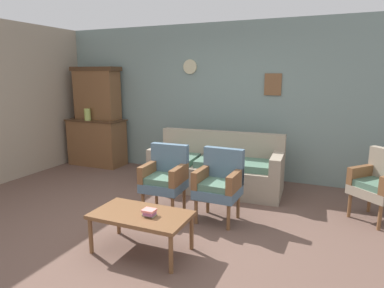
{
  "coord_description": "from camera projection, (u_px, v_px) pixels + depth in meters",
  "views": [
    {
      "loc": [
        1.9,
        -3.16,
        1.81
      ],
      "look_at": [
        0.07,
        1.11,
        0.85
      ],
      "focal_mm": 31.54,
      "sensor_mm": 36.0,
      "label": 1
    }
  ],
  "objects": [
    {
      "name": "ground_plane",
      "position": [
        149.0,
        232.0,
        3.95
      ],
      "size": [
        7.68,
        7.68,
        0.0
      ],
      "primitive_type": "plane",
      "color": "brown"
    },
    {
      "name": "wall_back_with_decor",
      "position": [
        222.0,
        101.0,
        6.04
      ],
      "size": [
        6.4,
        0.09,
        2.7
      ],
      "color": "gray",
      "rests_on": "ground"
    },
    {
      "name": "side_cabinet",
      "position": [
        97.0,
        142.0,
        6.85
      ],
      "size": [
        1.16,
        0.55,
        0.93
      ],
      "color": "brown",
      "rests_on": "ground"
    },
    {
      "name": "cabinet_upper_hutch",
      "position": [
        97.0,
        93.0,
        6.72
      ],
      "size": [
        0.99,
        0.38,
        1.03
      ],
      "color": "brown",
      "rests_on": "side_cabinet"
    },
    {
      "name": "vase_on_cabinet",
      "position": [
        87.0,
        114.0,
        6.59
      ],
      "size": [
        0.12,
        0.12,
        0.23
      ],
      "primitive_type": "cylinder",
      "color": "#A4B959",
      "rests_on": "side_cabinet"
    },
    {
      "name": "floral_couch",
      "position": [
        217.0,
        169.0,
        5.38
      ],
      "size": [
        2.09,
        0.92,
        0.9
      ],
      "color": "gray",
      "rests_on": "ground"
    },
    {
      "name": "armchair_by_doorway",
      "position": [
        165.0,
        176.0,
        4.45
      ],
      "size": [
        0.54,
        0.51,
        0.9
      ],
      "color": "slate",
      "rests_on": "ground"
    },
    {
      "name": "armchair_near_couch_end",
      "position": [
        219.0,
        182.0,
        4.2
      ],
      "size": [
        0.54,
        0.51,
        0.9
      ],
      "color": "slate",
      "rests_on": "ground"
    },
    {
      "name": "wingback_chair_by_fireplace",
      "position": [
        380.0,
        182.0,
        4.19
      ],
      "size": [
        0.71,
        0.71,
        0.9
      ],
      "color": "gray",
      "rests_on": "ground"
    },
    {
      "name": "coffee_table",
      "position": [
        141.0,
        217.0,
        3.45
      ],
      "size": [
        1.0,
        0.56,
        0.42
      ],
      "color": "brown",
      "rests_on": "ground"
    },
    {
      "name": "book_stack_on_table",
      "position": [
        149.0,
        213.0,
        3.37
      ],
      "size": [
        0.13,
        0.11,
        0.07
      ],
      "color": "gray",
      "rests_on": "coffee_table"
    }
  ]
}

